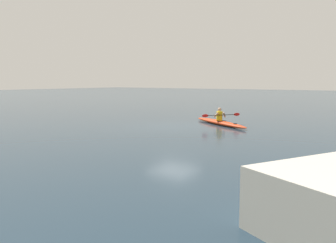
{
  "coord_description": "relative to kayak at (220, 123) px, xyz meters",
  "views": [
    {
      "loc": [
        -10.51,
        15.5,
        2.47
      ],
      "look_at": [
        -1.96,
        3.37,
        0.72
      ],
      "focal_mm": 37.21,
      "sensor_mm": 36.0,
      "label": 1
    }
  ],
  "objects": [
    {
      "name": "ground_plane",
      "position": [
        1.69,
        2.1,
        -0.12
      ],
      "size": [
        160.0,
        160.0,
        0.0
      ],
      "primitive_type": "plane",
      "color": "#233847"
    },
    {
      "name": "kayak",
      "position": [
        0.0,
        0.0,
        0.0
      ],
      "size": [
        4.62,
        3.18,
        0.24
      ],
      "color": "red",
      "rests_on": "ground"
    },
    {
      "name": "kayaker",
      "position": [
        0.03,
        -0.02,
        0.43
      ],
      "size": [
        1.33,
        2.1,
        0.72
      ],
      "color": "yellow",
      "rests_on": "kayak"
    }
  ]
}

